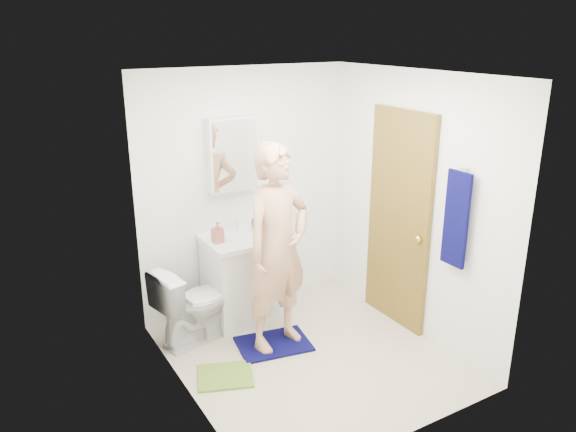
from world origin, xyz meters
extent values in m
cube|color=beige|center=(0.00, 0.00, -0.01)|extent=(2.20, 2.40, 0.02)
cube|color=white|center=(0.00, 0.00, 2.41)|extent=(2.20, 2.40, 0.02)
cube|color=white|center=(0.00, 1.21, 1.20)|extent=(2.20, 0.02, 2.40)
cube|color=white|center=(0.00, -1.21, 1.20)|extent=(2.20, 0.02, 2.40)
cube|color=white|center=(-1.11, 0.00, 1.20)|extent=(0.02, 2.40, 2.40)
cube|color=white|center=(1.11, 0.00, 1.20)|extent=(0.02, 2.40, 2.40)
cube|color=white|center=(-0.15, 0.91, 0.40)|extent=(0.75, 0.55, 0.80)
cube|color=white|center=(-0.15, 0.91, 0.83)|extent=(0.79, 0.59, 0.05)
cylinder|color=white|center=(-0.15, 0.91, 0.84)|extent=(0.40, 0.40, 0.03)
cylinder|color=silver|center=(-0.15, 1.09, 0.91)|extent=(0.03, 0.03, 0.12)
cube|color=white|center=(-0.15, 1.14, 1.60)|extent=(0.50, 0.12, 0.70)
cube|color=white|center=(-0.15, 1.08, 1.60)|extent=(0.46, 0.01, 0.66)
cube|color=olive|center=(1.07, 0.15, 1.02)|extent=(0.05, 0.80, 2.05)
sphere|color=gold|center=(1.03, -0.17, 0.95)|extent=(0.07, 0.07, 0.07)
cube|color=#070640|center=(1.03, -0.57, 1.25)|extent=(0.03, 0.24, 0.80)
cylinder|color=silver|center=(1.07, -0.57, 1.67)|extent=(0.06, 0.02, 0.02)
imported|color=white|center=(-0.76, 0.75, 0.37)|extent=(0.80, 0.57, 0.74)
cube|color=#070640|center=(-0.19, 0.31, 0.01)|extent=(0.71, 0.56, 0.02)
cube|color=olive|center=(-0.77, 0.08, 0.01)|extent=(0.55, 0.51, 0.02)
imported|color=#AC5A50|center=(-0.44, 0.90, 0.95)|extent=(0.10, 0.11, 0.20)
imported|color=#5F3B82|center=(0.03, 1.01, 0.90)|extent=(0.17, 0.17, 0.10)
imported|color=tan|center=(-0.15, 0.30, 0.94)|extent=(0.75, 0.58, 1.83)
camera|label=1|loc=(-2.33, -3.59, 2.73)|focal=35.00mm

